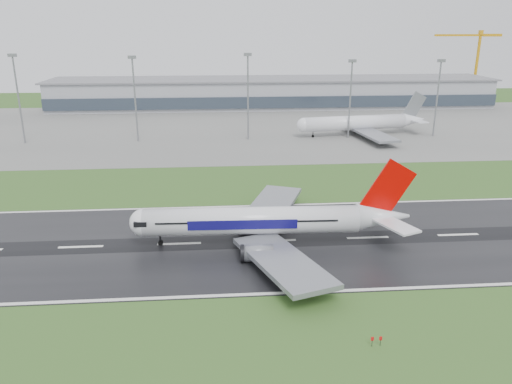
{
  "coord_description": "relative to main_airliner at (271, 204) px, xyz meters",
  "views": [
    {
      "loc": [
        -31.55,
        -95.97,
        42.96
      ],
      "look_at": [
        -23.01,
        12.0,
        7.0
      ],
      "focal_mm": 35.04,
      "sensor_mm": 36.0,
      "label": 1
    }
  ],
  "objects": [
    {
      "name": "tower_crane",
      "position": [
        145.29,
        200.99,
        11.98
      ],
      "size": [
        41.49,
        3.73,
        41.17
      ],
      "primitive_type": null,
      "rotation": [
        0.0,
        0.0,
        0.04
      ],
      "color": "orange",
      "rests_on": "ground"
    },
    {
      "name": "floodmast_0",
      "position": [
        -84.97,
        100.99,
        7.58
      ],
      "size": [
        0.64,
        0.64,
        32.37
      ],
      "primitive_type": "cylinder",
      "color": "gray",
      "rests_on": "ground"
    },
    {
      "name": "floodmast_2",
      "position": [
        1.69,
        100.99,
        7.54
      ],
      "size": [
        0.64,
        0.64,
        32.29
      ],
      "primitive_type": "cylinder",
      "color": "gray",
      "rests_on": "ground"
    },
    {
      "name": "floodmast_4",
      "position": [
        78.01,
        100.99,
        6.21
      ],
      "size": [
        0.64,
        0.64,
        29.63
      ],
      "primitive_type": "cylinder",
      "color": "gray",
      "rests_on": "ground"
    },
    {
      "name": "main_airliner",
      "position": [
        0.0,
        0.0,
        0.0
      ],
      "size": [
        59.14,
        56.47,
        17.01
      ],
      "primitive_type": null,
      "rotation": [
        0.0,
        0.0,
        -0.03
      ],
      "color": "silver",
      "rests_on": "runway"
    },
    {
      "name": "apron",
      "position": [
        20.9,
        125.99,
        -8.56
      ],
      "size": [
        400.0,
        130.0,
        0.08
      ],
      "primitive_type": "cube",
      "color": "slate",
      "rests_on": "ground"
    },
    {
      "name": "runway",
      "position": [
        20.9,
        0.99,
        -8.55
      ],
      "size": [
        400.0,
        45.0,
        0.1
      ],
      "primitive_type": "cube",
      "color": "black",
      "rests_on": "ground"
    },
    {
      "name": "floodmast_1",
      "position": [
        -41.74,
        100.99,
        7.14
      ],
      "size": [
        0.64,
        0.64,
        31.49
      ],
      "primitive_type": "cylinder",
      "color": "gray",
      "rests_on": "ground"
    },
    {
      "name": "floodmast_3",
      "position": [
        42.38,
        100.99,
        6.26
      ],
      "size": [
        0.64,
        0.64,
        29.72
      ],
      "primitive_type": "cylinder",
      "color": "gray",
      "rests_on": "ground"
    },
    {
      "name": "terminal",
      "position": [
        20.9,
        185.99,
        -1.1
      ],
      "size": [
        240.0,
        36.0,
        15.0
      ],
      "primitive_type": "cube",
      "color": "gray",
      "rests_on": "ground"
    },
    {
      "name": "parked_airliner",
      "position": [
        48.18,
        105.35,
        -0.16
      ],
      "size": [
        63.98,
        60.64,
        16.72
      ],
      "primitive_type": null,
      "rotation": [
        0.0,
        0.0,
        0.14
      ],
      "color": "silver",
      "rests_on": "apron"
    },
    {
      "name": "ground",
      "position": [
        20.9,
        0.99,
        -8.6
      ],
      "size": [
        520.0,
        520.0,
        0.0
      ],
      "primitive_type": "plane",
      "color": "#2C511D",
      "rests_on": "ground"
    }
  ]
}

